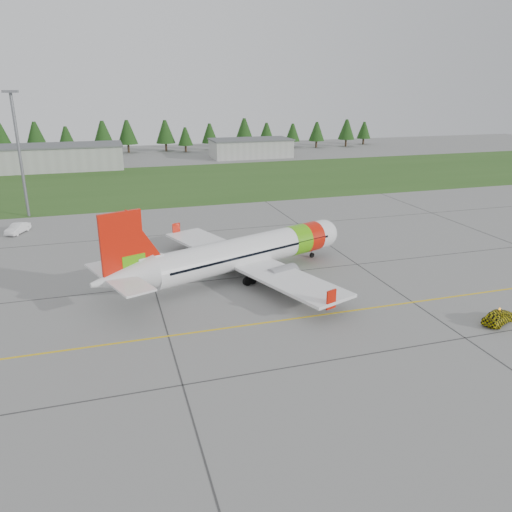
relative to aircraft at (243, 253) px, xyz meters
name	(u,v)px	position (x,y,z in m)	size (l,w,h in m)	color
ground	(364,355)	(4.66, -20.32, -2.84)	(320.00, 320.00, 0.00)	gray
aircraft	(243,253)	(0.00, 0.00, 0.00)	(31.16, 29.62, 9.84)	white
follow_me_car	(501,304)	(19.52, -18.74, -0.84)	(1.60, 1.36, 3.99)	#D1C50B
service_van	(16,218)	(-27.66, 27.01, -0.51)	(1.62, 1.54, 4.66)	white
grass_strip	(191,182)	(4.66, 61.68, -2.82)	(320.00, 50.00, 0.03)	#30561E
taxi_guideline	(323,315)	(4.66, -12.32, -2.83)	(120.00, 0.25, 0.02)	gold
hangar_west	(59,158)	(-25.34, 89.68, 0.16)	(32.00, 14.00, 6.00)	#A8A8A3
hangar_east	(251,149)	(29.66, 97.68, -0.24)	(24.00, 12.00, 5.20)	#A8A8A3
floodlight_mast	(20,157)	(-27.34, 37.68, 7.16)	(0.50, 0.50, 20.00)	slate
treeline	(161,137)	(4.66, 117.68, 2.16)	(160.00, 8.00, 10.00)	#1C3F14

